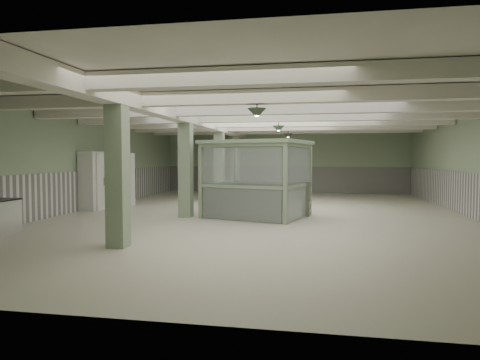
# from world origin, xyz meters

# --- Properties ---
(floor) EXTENTS (20.00, 20.00, 0.00)m
(floor) POSITION_xyz_m (0.00, 0.00, 0.00)
(floor) COLOR silver
(floor) RESTS_ON ground
(ceiling) EXTENTS (14.00, 20.00, 0.02)m
(ceiling) POSITION_xyz_m (0.00, 0.00, 3.60)
(ceiling) COLOR white
(ceiling) RESTS_ON wall_back
(wall_back) EXTENTS (14.00, 0.02, 3.60)m
(wall_back) POSITION_xyz_m (0.00, 10.00, 1.80)
(wall_back) COLOR #8FA383
(wall_back) RESTS_ON floor
(wall_front) EXTENTS (14.00, 0.02, 3.60)m
(wall_front) POSITION_xyz_m (0.00, -10.00, 1.80)
(wall_front) COLOR #8FA383
(wall_front) RESTS_ON floor
(wall_left) EXTENTS (0.02, 20.00, 3.60)m
(wall_left) POSITION_xyz_m (-7.00, 0.00, 1.80)
(wall_left) COLOR #8FA383
(wall_left) RESTS_ON floor
(wall_right) EXTENTS (0.02, 20.00, 3.60)m
(wall_right) POSITION_xyz_m (7.00, 0.00, 1.80)
(wall_right) COLOR #8FA383
(wall_right) RESTS_ON floor
(wainscot_left) EXTENTS (0.05, 19.90, 1.50)m
(wainscot_left) POSITION_xyz_m (-6.97, 0.00, 0.75)
(wainscot_left) COLOR white
(wainscot_left) RESTS_ON floor
(wainscot_right) EXTENTS (0.05, 19.90, 1.50)m
(wainscot_right) POSITION_xyz_m (6.97, 0.00, 0.75)
(wainscot_right) COLOR white
(wainscot_right) RESTS_ON floor
(wainscot_back) EXTENTS (13.90, 0.05, 1.50)m
(wainscot_back) POSITION_xyz_m (0.00, 9.97, 0.75)
(wainscot_back) COLOR white
(wainscot_back) RESTS_ON floor
(girder) EXTENTS (0.45, 19.90, 0.40)m
(girder) POSITION_xyz_m (-2.50, 0.00, 3.38)
(girder) COLOR silver
(girder) RESTS_ON ceiling
(beam_a) EXTENTS (13.90, 0.35, 0.32)m
(beam_a) POSITION_xyz_m (0.00, -7.50, 3.42)
(beam_a) COLOR silver
(beam_a) RESTS_ON ceiling
(beam_b) EXTENTS (13.90, 0.35, 0.32)m
(beam_b) POSITION_xyz_m (0.00, -5.00, 3.42)
(beam_b) COLOR silver
(beam_b) RESTS_ON ceiling
(beam_c) EXTENTS (13.90, 0.35, 0.32)m
(beam_c) POSITION_xyz_m (0.00, -2.50, 3.42)
(beam_c) COLOR silver
(beam_c) RESTS_ON ceiling
(beam_d) EXTENTS (13.90, 0.35, 0.32)m
(beam_d) POSITION_xyz_m (0.00, 0.00, 3.42)
(beam_d) COLOR silver
(beam_d) RESTS_ON ceiling
(beam_e) EXTENTS (13.90, 0.35, 0.32)m
(beam_e) POSITION_xyz_m (0.00, 2.50, 3.42)
(beam_e) COLOR silver
(beam_e) RESTS_ON ceiling
(beam_f) EXTENTS (13.90, 0.35, 0.32)m
(beam_f) POSITION_xyz_m (0.00, 5.00, 3.42)
(beam_f) COLOR silver
(beam_f) RESTS_ON ceiling
(beam_g) EXTENTS (13.90, 0.35, 0.32)m
(beam_g) POSITION_xyz_m (0.00, 7.50, 3.42)
(beam_g) COLOR silver
(beam_g) RESTS_ON ceiling
(column_a) EXTENTS (0.42, 0.42, 3.60)m
(column_a) POSITION_xyz_m (-2.50, -6.00, 1.80)
(column_a) COLOR #8BA182
(column_a) RESTS_ON floor
(column_b) EXTENTS (0.42, 0.42, 3.60)m
(column_b) POSITION_xyz_m (-2.50, -1.00, 1.80)
(column_b) COLOR #8BA182
(column_b) RESTS_ON floor
(column_c) EXTENTS (0.42, 0.42, 3.60)m
(column_c) POSITION_xyz_m (-2.50, 4.00, 1.80)
(column_c) COLOR #8BA182
(column_c) RESTS_ON floor
(column_d) EXTENTS (0.42, 0.42, 3.60)m
(column_d) POSITION_xyz_m (-2.50, 8.00, 1.80)
(column_d) COLOR #8BA182
(column_d) RESTS_ON floor
(pendant_front) EXTENTS (0.44, 0.44, 0.22)m
(pendant_front) POSITION_xyz_m (0.50, -5.00, 3.05)
(pendant_front) COLOR #334332
(pendant_front) RESTS_ON ceiling
(pendant_mid) EXTENTS (0.44, 0.44, 0.22)m
(pendant_mid) POSITION_xyz_m (0.50, 0.50, 3.05)
(pendant_mid) COLOR #334332
(pendant_mid) RESTS_ON ceiling
(pendant_back) EXTENTS (0.44, 0.44, 0.22)m
(pendant_back) POSITION_xyz_m (0.50, 5.50, 3.05)
(pendant_back) COLOR #334332
(pendant_back) RESTS_ON ceiling
(walkin_cooler) EXTENTS (1.14, 2.52, 2.31)m
(walkin_cooler) POSITION_xyz_m (-6.62, 1.00, 1.16)
(walkin_cooler) COLOR white
(walkin_cooler) RESTS_ON floor
(guard_booth) EXTENTS (3.84, 3.50, 2.59)m
(guard_booth) POSITION_xyz_m (-0.14, -0.47, 1.75)
(guard_booth) COLOR gray
(guard_booth) RESTS_ON floor
(filing_cabinet) EXTENTS (0.43, 0.58, 1.19)m
(filing_cabinet) POSITION_xyz_m (1.46, 0.05, 0.60)
(filing_cabinet) COLOR #616655
(filing_cabinet) RESTS_ON floor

